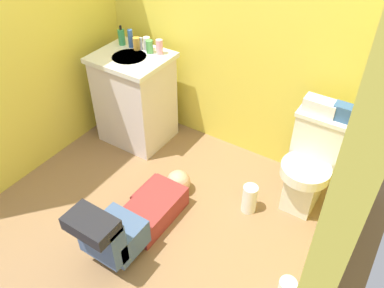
% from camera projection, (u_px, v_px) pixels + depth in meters
% --- Properties ---
extents(ground_plane, '(2.88, 2.97, 0.04)m').
position_uv_depth(ground_plane, '(164.00, 213.00, 2.99)').
color(ground_plane, olive).
extents(wall_back, '(2.54, 0.08, 2.40)m').
position_uv_depth(wall_back, '(239.00, 12.00, 2.89)').
color(wall_back, '#E1CE47').
rests_on(wall_back, ground_plane).
extents(wall_left, '(0.08, 1.97, 2.40)m').
position_uv_depth(wall_left, '(13.00, 22.00, 2.74)').
color(wall_left, '#E1CE47').
rests_on(wall_left, ground_plane).
extents(wall_right, '(0.08, 1.97, 2.40)m').
position_uv_depth(wall_right, '(382.00, 143.00, 1.70)').
color(wall_right, '#E1CE47').
rests_on(wall_right, ground_plane).
extents(toilet, '(0.36, 0.46, 0.75)m').
position_uv_depth(toilet, '(310.00, 164.00, 2.84)').
color(toilet, silver).
rests_on(toilet, ground_plane).
extents(vanity_cabinet, '(0.60, 0.52, 0.82)m').
position_uv_depth(vanity_cabinet, '(135.00, 98.00, 3.43)').
color(vanity_cabinet, silver).
rests_on(vanity_cabinet, ground_plane).
extents(faucet, '(0.02, 0.02, 0.10)m').
position_uv_depth(faucet, '(141.00, 43.00, 3.23)').
color(faucet, silver).
rests_on(faucet, vanity_cabinet).
extents(person_plumber, '(0.39, 1.06, 0.52)m').
position_uv_depth(person_plumber, '(135.00, 217.00, 2.70)').
color(person_plumber, maroon).
rests_on(person_plumber, ground_plane).
extents(tissue_box, '(0.22, 0.11, 0.10)m').
position_uv_depth(tissue_box, '(320.00, 106.00, 2.64)').
color(tissue_box, silver).
rests_on(tissue_box, toilet).
extents(toiletry_bag, '(0.12, 0.09, 0.11)m').
position_uv_depth(toiletry_bag, '(343.00, 112.00, 2.58)').
color(toiletry_bag, '#33598C').
rests_on(toiletry_bag, toilet).
extents(soap_dispenser, '(0.06, 0.06, 0.17)m').
position_uv_depth(soap_dispenser, '(122.00, 37.00, 3.29)').
color(soap_dispenser, '#36955A').
rests_on(soap_dispenser, vanity_cabinet).
extents(bottle_blue, '(0.04, 0.04, 0.15)m').
position_uv_depth(bottle_blue, '(131.00, 38.00, 3.25)').
color(bottle_blue, '#3863BB').
rests_on(bottle_blue, vanity_cabinet).
extents(bottle_amber, '(0.06, 0.06, 0.10)m').
position_uv_depth(bottle_amber, '(137.00, 44.00, 3.23)').
color(bottle_amber, gold).
rests_on(bottle_amber, vanity_cabinet).
extents(bottle_white, '(0.06, 0.06, 0.11)m').
position_uv_depth(bottle_white, '(147.00, 44.00, 3.22)').
color(bottle_white, silver).
rests_on(bottle_white, vanity_cabinet).
extents(bottle_green, '(0.06, 0.06, 0.11)m').
position_uv_depth(bottle_green, '(150.00, 47.00, 3.18)').
color(bottle_green, '#53A253').
rests_on(bottle_green, vanity_cabinet).
extents(bottle_pink, '(0.06, 0.06, 0.12)m').
position_uv_depth(bottle_pink, '(159.00, 47.00, 3.16)').
color(bottle_pink, pink).
rests_on(bottle_pink, vanity_cabinet).
extents(paper_towel_roll, '(0.11, 0.11, 0.23)m').
position_uv_depth(paper_towel_roll, '(249.00, 199.00, 2.91)').
color(paper_towel_roll, white).
rests_on(paper_towel_roll, ground_plane).
extents(toilet_paper_roll, '(0.11, 0.11, 0.10)m').
position_uv_depth(toilet_paper_roll, '(287.00, 287.00, 2.43)').
color(toilet_paper_roll, white).
rests_on(toilet_paper_roll, ground_plane).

